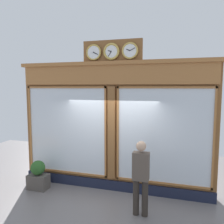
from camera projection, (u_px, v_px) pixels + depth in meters
shop_facade at (113, 126)px, 6.33m from camera, size 5.48×0.42×4.08m
pedestrian at (141, 175)px, 5.04m from camera, size 0.36×0.22×1.69m
planter_box at (38, 182)px, 6.45m from camera, size 0.56×0.36×0.41m
planter_shrub at (38, 168)px, 6.40m from camera, size 0.40×0.40×0.40m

